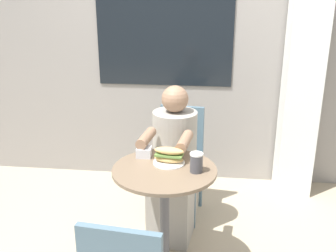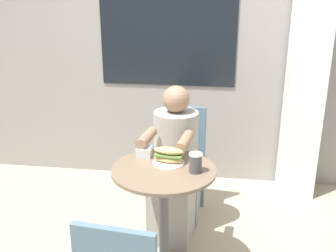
{
  "view_description": "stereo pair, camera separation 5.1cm",
  "coord_description": "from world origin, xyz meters",
  "px_view_note": "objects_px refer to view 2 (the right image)",
  "views": [
    {
      "loc": [
        0.26,
        -2.06,
        1.74
      ],
      "look_at": [
        0.0,
        0.18,
        0.95
      ],
      "focal_mm": 42.0,
      "sensor_mm": 36.0,
      "label": 1
    },
    {
      "loc": [
        0.31,
        -2.06,
        1.74
      ],
      "look_at": [
        0.0,
        0.18,
        0.95
      ],
      "focal_mm": 42.0,
      "sensor_mm": 36.0,
      "label": 2
    }
  ],
  "objects_px": {
    "seated_diner": "(174,173)",
    "sandwich_on_plate": "(169,156)",
    "diner_chair": "(182,151)",
    "cafe_table": "(164,200)",
    "drink_cup": "(196,163)"
  },
  "relations": [
    {
      "from": "cafe_table",
      "to": "diner_chair",
      "type": "relative_size",
      "value": 0.87
    },
    {
      "from": "diner_chair",
      "to": "cafe_table",
      "type": "bearing_deg",
      "value": 95.37
    },
    {
      "from": "cafe_table",
      "to": "diner_chair",
      "type": "distance_m",
      "value": 0.83
    },
    {
      "from": "cafe_table",
      "to": "diner_chair",
      "type": "xyz_separation_m",
      "value": [
        0.02,
        0.82,
        -0.02
      ]
    },
    {
      "from": "diner_chair",
      "to": "sandwich_on_plate",
      "type": "bearing_deg",
      "value": 96.62
    },
    {
      "from": "sandwich_on_plate",
      "to": "drink_cup",
      "type": "relative_size",
      "value": 1.67
    },
    {
      "from": "cafe_table",
      "to": "drink_cup",
      "type": "xyz_separation_m",
      "value": [
        0.19,
        -0.02,
        0.27
      ]
    },
    {
      "from": "seated_diner",
      "to": "sandwich_on_plate",
      "type": "xyz_separation_m",
      "value": [
        0.01,
        -0.4,
        0.31
      ]
    },
    {
      "from": "diner_chair",
      "to": "drink_cup",
      "type": "height_order",
      "value": "diner_chair"
    },
    {
      "from": "seated_diner",
      "to": "sandwich_on_plate",
      "type": "height_order",
      "value": "seated_diner"
    },
    {
      "from": "drink_cup",
      "to": "sandwich_on_plate",
      "type": "bearing_deg",
      "value": 150.01
    },
    {
      "from": "cafe_table",
      "to": "seated_diner",
      "type": "relative_size",
      "value": 0.67
    },
    {
      "from": "diner_chair",
      "to": "sandwich_on_plate",
      "type": "relative_size",
      "value": 4.56
    },
    {
      "from": "cafe_table",
      "to": "drink_cup",
      "type": "height_order",
      "value": "drink_cup"
    },
    {
      "from": "sandwich_on_plate",
      "to": "drink_cup",
      "type": "height_order",
      "value": "drink_cup"
    }
  ]
}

